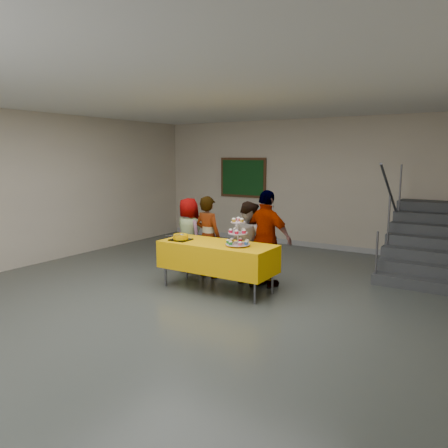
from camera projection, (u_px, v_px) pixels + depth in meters
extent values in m
plane|color=#4C514C|center=(178.00, 307.00, 6.25)|extent=(10.00, 10.00, 0.00)
cube|color=beige|center=(310.00, 184.00, 10.19)|extent=(8.00, 0.04, 3.00)
cube|color=beige|center=(8.00, 191.00, 8.12)|extent=(0.04, 10.00, 3.00)
cube|color=silver|center=(175.00, 91.00, 5.78)|extent=(8.00, 10.00, 0.04)
cube|color=#999999|center=(308.00, 244.00, 10.40)|extent=(7.90, 0.03, 0.12)
cylinder|color=#595960|center=(165.00, 265.00, 7.21)|extent=(0.04, 0.04, 0.73)
cylinder|color=#595960|center=(255.00, 280.00, 6.33)|extent=(0.04, 0.04, 0.73)
cylinder|color=#595960|center=(187.00, 258.00, 7.70)|extent=(0.04, 0.04, 0.73)
cylinder|color=#595960|center=(272.00, 271.00, 6.81)|extent=(0.04, 0.04, 0.73)
cube|color=#595960|center=(217.00, 245.00, 6.95)|extent=(1.80, 0.70, 0.02)
cube|color=#F5AD04|center=(217.00, 256.00, 6.98)|extent=(1.88, 0.78, 0.44)
cylinder|color=silver|center=(238.00, 246.00, 6.71)|extent=(0.18, 0.18, 0.01)
cylinder|color=silver|center=(238.00, 233.00, 6.68)|extent=(0.02, 0.02, 0.42)
cylinder|color=silver|center=(238.00, 244.00, 6.71)|extent=(0.38, 0.38, 0.01)
cylinder|color=silver|center=(238.00, 233.00, 6.68)|extent=(0.30, 0.30, 0.01)
cylinder|color=silver|center=(238.00, 222.00, 6.66)|extent=(0.22, 0.22, 0.01)
cube|color=black|center=(181.00, 240.00, 7.18)|extent=(0.30, 0.30, 0.02)
cylinder|color=#FFB500|center=(181.00, 237.00, 7.18)|extent=(0.25, 0.25, 0.07)
ellipsoid|color=#FFB500|center=(181.00, 235.00, 7.17)|extent=(0.25, 0.25, 0.05)
ellipsoid|color=white|center=(182.00, 234.00, 7.12)|extent=(0.08, 0.08, 0.02)
cube|color=silver|center=(175.00, 235.00, 7.07)|extent=(0.30, 0.16, 0.04)
imported|color=slate|center=(189.00, 235.00, 8.16)|extent=(0.78, 0.64, 1.37)
imported|color=slate|center=(208.00, 237.00, 7.72)|extent=(0.57, 0.41, 1.45)
imported|color=slate|center=(249.00, 243.00, 7.35)|extent=(0.81, 0.72, 1.40)
imported|color=slate|center=(267.00, 239.00, 7.12)|extent=(0.99, 0.53, 1.60)
cube|color=#424447|center=(414.00, 283.00, 7.11)|extent=(1.30, 0.30, 0.18)
cube|color=#424447|center=(417.00, 274.00, 7.34)|extent=(1.30, 0.30, 0.36)
cube|color=#424447|center=(420.00, 265.00, 7.58)|extent=(1.30, 0.30, 0.54)
cube|color=#424447|center=(423.00, 256.00, 7.82)|extent=(1.30, 0.30, 0.72)
cube|color=#424447|center=(426.00, 249.00, 8.05)|extent=(1.30, 0.30, 0.90)
cube|color=#424447|center=(429.00, 241.00, 8.29)|extent=(1.30, 0.30, 1.08)
cube|color=#424447|center=(431.00, 234.00, 8.53)|extent=(1.30, 0.30, 1.26)
cube|color=#424447|center=(433.00, 232.00, 8.78)|extent=(1.30, 0.30, 1.26)
cylinder|color=#595960|center=(376.00, 258.00, 7.33)|extent=(0.04, 0.04, 0.90)
cylinder|color=#595960|center=(389.00, 220.00, 7.91)|extent=(0.04, 0.04, 0.90)
cylinder|color=#595960|center=(400.00, 187.00, 8.58)|extent=(0.04, 0.04, 0.90)
cylinder|color=#595960|center=(391.00, 195.00, 7.88)|extent=(0.04, 1.85, 1.20)
cube|color=#472B16|center=(243.00, 178.00, 11.10)|extent=(1.30, 0.04, 1.00)
cube|color=#154218|center=(243.00, 178.00, 11.08)|extent=(1.18, 0.02, 0.88)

